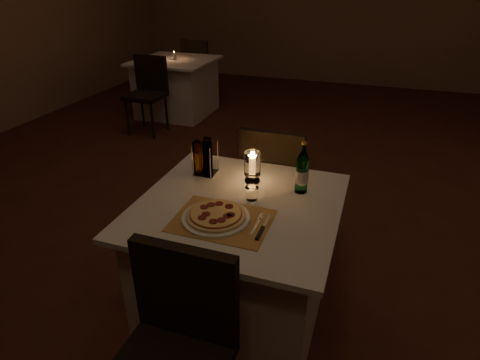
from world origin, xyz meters
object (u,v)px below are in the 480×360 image
(plate, at_px, (216,218))
(tumbler, at_px, (252,193))
(hurricane_candle, at_px, (252,164))
(pizza, at_px, (216,215))
(neighbor_table_left, at_px, (177,87))
(chair_far, at_px, (274,176))
(water_bottle, at_px, (302,172))
(chair_near, at_px, (176,339))
(main_table, at_px, (239,261))

(plate, distance_m, tumbler, 0.26)
(tumbler, bearing_deg, hurricane_candle, 107.16)
(pizza, height_order, tumbler, tumbler)
(tumbler, distance_m, neighbor_table_left, 3.81)
(chair_far, height_order, water_bottle, water_bottle)
(chair_near, height_order, tumbler, chair_near)
(main_table, height_order, chair_near, chair_near)
(water_bottle, bearing_deg, main_table, -141.06)
(chair_far, height_order, pizza, chair_far)
(chair_far, xyz_separation_m, water_bottle, (0.27, -0.50, 0.30))
(main_table, xyz_separation_m, tumbler, (0.05, 0.05, 0.40))
(chair_near, bearing_deg, pizza, 95.34)
(main_table, relative_size, chair_near, 1.11)
(chair_far, height_order, tumbler, chair_far)
(plate, distance_m, water_bottle, 0.52)
(tumbler, relative_size, hurricane_candle, 0.40)
(chair_far, distance_m, plate, 0.92)
(water_bottle, bearing_deg, pizza, -128.82)
(hurricane_candle, bearing_deg, chair_far, 89.07)
(main_table, xyz_separation_m, chair_near, (-0.00, -0.71, 0.18))
(main_table, bearing_deg, chair_far, 90.00)
(tumbler, bearing_deg, main_table, -133.32)
(main_table, bearing_deg, water_bottle, 38.94)
(chair_far, height_order, hurricane_candle, hurricane_candle)
(pizza, height_order, water_bottle, water_bottle)
(chair_near, bearing_deg, tumbler, 86.16)
(pizza, xyz_separation_m, tumbler, (0.10, 0.23, 0.01))
(chair_near, bearing_deg, plate, 95.35)
(chair_far, bearing_deg, hurricane_candle, -90.93)
(chair_far, relative_size, pizza, 3.21)
(pizza, bearing_deg, hurricane_candle, 84.33)
(tumbler, bearing_deg, plate, -113.41)
(chair_near, height_order, chair_far, same)
(tumbler, bearing_deg, water_bottle, 36.82)
(main_table, xyz_separation_m, water_bottle, (0.27, 0.22, 0.48))
(plate, relative_size, pizza, 1.14)
(main_table, height_order, pizza, pizza)
(plate, bearing_deg, tumbler, 66.59)
(chair_near, distance_m, plate, 0.57)
(chair_far, xyz_separation_m, neighbor_table_left, (-2.03, 2.51, -0.18))
(neighbor_table_left, bearing_deg, pizza, -59.82)
(main_table, relative_size, plate, 3.12)
(tumbler, xyz_separation_m, neighbor_table_left, (-2.08, 3.17, -0.40))
(chair_far, distance_m, tumbler, 0.70)
(main_table, relative_size, neighbor_table_left, 1.00)
(chair_near, bearing_deg, chair_far, 90.00)
(main_table, distance_m, water_bottle, 0.59)
(pizza, bearing_deg, plate, -117.75)
(chair_near, relative_size, tumbler, 12.99)
(plate, relative_size, neighbor_table_left, 0.32)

